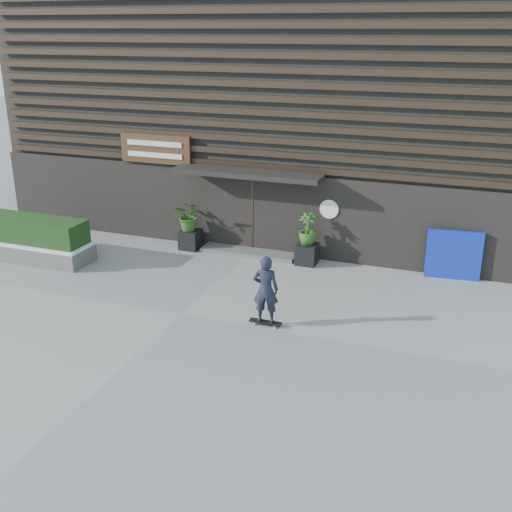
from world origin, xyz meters
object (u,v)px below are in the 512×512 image
at_px(planter_pot_right, 307,254).
at_px(blue_tarp, 454,255).
at_px(planter_pot_left, 191,239).
at_px(raised_bed, 36,251).
at_px(skateboarder, 266,290).

bearing_deg(planter_pot_right, blue_tarp, 4.19).
bearing_deg(planter_pot_left, blue_tarp, 2.18).
height_order(raised_bed, blue_tarp, blue_tarp).
relative_size(planter_pot_left, raised_bed, 0.17).
distance_m(planter_pot_right, skateboarder, 4.27).
relative_size(planter_pot_right, skateboarder, 0.35).
xyz_separation_m(planter_pot_left, planter_pot_right, (3.80, 0.00, 0.00)).
bearing_deg(raised_bed, planter_pot_right, 17.61).
xyz_separation_m(planter_pot_right, skateboarder, (0.22, -4.22, 0.61)).
height_order(planter_pot_right, blue_tarp, blue_tarp).
distance_m(planter_pot_left, raised_bed, 4.65).
height_order(raised_bed, skateboarder, skateboarder).
height_order(planter_pot_right, skateboarder, skateboarder).
bearing_deg(raised_bed, blue_tarp, 13.12).
xyz_separation_m(planter_pot_right, blue_tarp, (4.09, 0.30, 0.39)).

